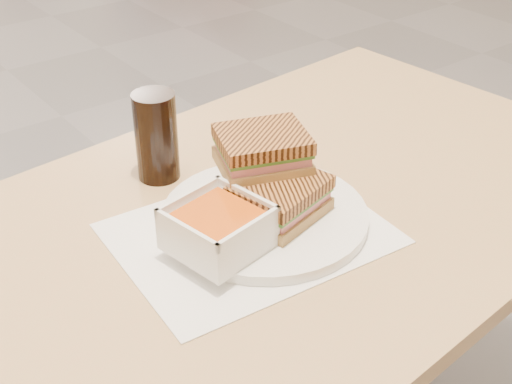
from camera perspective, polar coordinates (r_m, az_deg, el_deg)
main_table at (r=1.13m, az=1.42°, el=-6.04°), size 1.26×0.81×0.75m
tray_liner at (r=1.01m, az=-0.51°, el=-3.35°), size 0.39×0.31×0.00m
plate at (r=1.03m, az=0.70°, el=-1.92°), size 0.30×0.30×0.02m
soup_bowl at (r=0.94m, az=-3.04°, el=-3.03°), size 0.14×0.14×0.06m
panini_lower at (r=1.00m, az=1.94°, el=-0.52°), size 0.15×0.13×0.06m
panini_upper at (r=1.02m, az=0.52°, el=3.35°), size 0.15×0.14×0.06m
cola_glass at (r=1.12m, az=-7.99°, el=4.44°), size 0.07×0.07×0.14m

